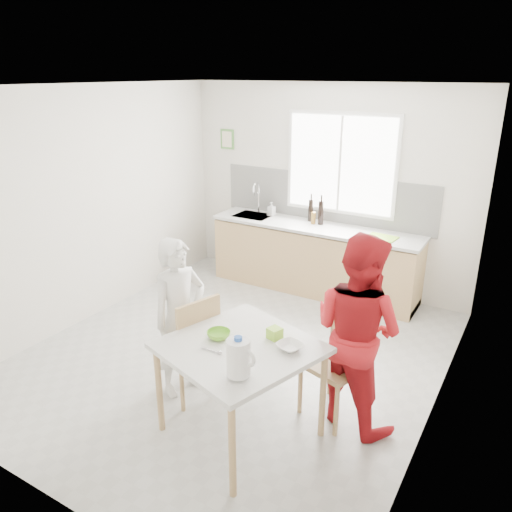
% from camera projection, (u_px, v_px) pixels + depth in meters
% --- Properties ---
extents(ground, '(4.50, 4.50, 0.00)m').
position_uv_depth(ground, '(235.00, 354.00, 5.29)').
color(ground, '#B7B7B2').
rests_on(ground, ground).
extents(room_shell, '(4.50, 4.50, 4.50)m').
position_uv_depth(room_shell, '(233.00, 203.00, 4.71)').
color(room_shell, silver).
rests_on(room_shell, ground).
extents(window, '(1.50, 0.06, 1.30)m').
position_uv_depth(window, '(341.00, 164.00, 6.39)').
color(window, white).
rests_on(window, room_shell).
extents(backsplash, '(3.00, 0.02, 0.65)m').
position_uv_depth(backsplash, '(325.00, 198.00, 6.66)').
color(backsplash, white).
rests_on(backsplash, room_shell).
extents(picture_frame, '(0.22, 0.03, 0.28)m').
position_uv_depth(picture_frame, '(227.00, 139.00, 7.17)').
color(picture_frame, '#559443').
rests_on(picture_frame, room_shell).
extents(kitchen_counter, '(2.84, 0.64, 1.37)m').
position_uv_depth(kitchen_counter, '(313.00, 261.00, 6.71)').
color(kitchen_counter, tan).
rests_on(kitchen_counter, ground).
extents(dining_table, '(1.33, 1.33, 0.82)m').
position_uv_depth(dining_table, '(240.00, 355.00, 3.90)').
color(dining_table, silver).
rests_on(dining_table, ground).
extents(chair_left, '(0.58, 0.58, 1.01)m').
position_uv_depth(chair_left, '(191.00, 342.00, 4.43)').
color(chair_left, tan).
rests_on(chair_left, ground).
extents(chair_far, '(0.58, 0.58, 1.01)m').
position_uv_depth(chair_far, '(341.00, 355.00, 4.23)').
color(chair_far, tan).
rests_on(chair_far, ground).
extents(person_white, '(0.50, 0.62, 1.48)m').
position_uv_depth(person_white, '(180.00, 317.00, 4.48)').
color(person_white, white).
rests_on(person_white, ground).
extents(person_red, '(0.97, 0.85, 1.67)m').
position_uv_depth(person_red, '(357.00, 331.00, 4.05)').
color(person_red, red).
rests_on(person_red, ground).
extents(bowl_green, '(0.24, 0.24, 0.06)m').
position_uv_depth(bowl_green, '(219.00, 335.00, 3.97)').
color(bowl_green, '#72C12C').
rests_on(bowl_green, dining_table).
extents(bowl_white, '(0.24, 0.24, 0.05)m').
position_uv_depth(bowl_white, '(290.00, 347.00, 3.81)').
color(bowl_white, white).
rests_on(bowl_white, dining_table).
extents(milk_jug, '(0.23, 0.17, 0.30)m').
position_uv_depth(milk_jug, '(239.00, 357.00, 3.41)').
color(milk_jug, white).
rests_on(milk_jug, dining_table).
extents(green_box, '(0.13, 0.13, 0.09)m').
position_uv_depth(green_box, '(275.00, 333.00, 3.96)').
color(green_box, '#94D631').
rests_on(green_box, dining_table).
extents(spoon, '(0.16, 0.02, 0.01)m').
position_uv_depth(spoon, '(211.00, 350.00, 3.78)').
color(spoon, '#A5A5AA').
rests_on(spoon, dining_table).
extents(cutting_board, '(0.37, 0.28, 0.01)m').
position_uv_depth(cutting_board, '(382.00, 237.00, 6.05)').
color(cutting_board, '#8AC32D').
rests_on(cutting_board, kitchen_counter).
extents(wine_bottle_a, '(0.07, 0.07, 0.32)m').
position_uv_depth(wine_bottle_a, '(321.00, 213.00, 6.53)').
color(wine_bottle_a, black).
rests_on(wine_bottle_a, kitchen_counter).
extents(wine_bottle_b, '(0.07, 0.07, 0.30)m').
position_uv_depth(wine_bottle_b, '(311.00, 210.00, 6.68)').
color(wine_bottle_b, black).
rests_on(wine_bottle_b, kitchen_counter).
extents(jar_amber, '(0.06, 0.06, 0.16)m').
position_uv_depth(jar_amber, '(313.00, 218.00, 6.57)').
color(jar_amber, brown).
rests_on(jar_amber, kitchen_counter).
extents(soap_bottle, '(0.09, 0.10, 0.19)m').
position_uv_depth(soap_bottle, '(272.00, 209.00, 6.96)').
color(soap_bottle, '#999999').
rests_on(soap_bottle, kitchen_counter).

